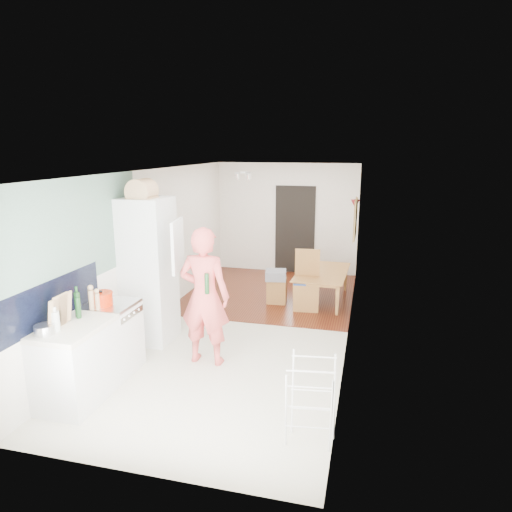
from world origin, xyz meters
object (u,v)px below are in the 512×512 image
at_px(person, 204,284).
at_px(dining_table, 323,288).
at_px(drying_rack, 311,403).
at_px(dining_chair, 307,281).
at_px(stool, 277,291).

xyz_separation_m(person, dining_table, (1.28, 2.91, -0.86)).
distance_m(person, drying_rack, 2.22).
height_order(person, dining_chair, person).
height_order(dining_table, drying_rack, drying_rack).
xyz_separation_m(dining_chair, drying_rack, (0.57, -3.78, -0.10)).
xyz_separation_m(dining_table, drying_rack, (0.32, -4.31, 0.19)).
height_order(person, dining_table, person).
distance_m(dining_table, drying_rack, 4.32).
bearing_deg(person, stool, -99.31).
xyz_separation_m(stool, drying_rack, (1.15, -3.99, 0.20)).
height_order(dining_table, dining_chair, dining_chair).
distance_m(dining_table, stool, 0.89).
height_order(person, drying_rack, person).
distance_m(dining_chair, drying_rack, 3.82).
height_order(person, stool, person).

